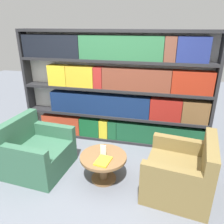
% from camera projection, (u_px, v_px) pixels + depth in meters
% --- Properties ---
extents(ground_plane, '(14.00, 14.00, 0.00)m').
position_uv_depth(ground_plane, '(92.00, 183.00, 3.26)').
color(ground_plane, slate).
extents(bookshelf, '(3.58, 0.30, 2.12)m').
position_uv_depth(bookshelf, '(117.00, 90.00, 4.09)').
color(bookshelf, silver).
rests_on(bookshelf, ground_plane).
extents(armchair_left, '(0.92, 0.96, 0.85)m').
position_uv_depth(armchair_left, '(37.00, 153.00, 3.47)').
color(armchair_left, '#336047').
rests_on(armchair_left, ground_plane).
extents(armchair_right, '(0.97, 1.01, 0.85)m').
position_uv_depth(armchair_right, '(181.00, 174.00, 2.99)').
color(armchair_right, olive).
rests_on(armchair_right, ground_plane).
extents(coffee_table, '(0.69, 0.69, 0.42)m').
position_uv_depth(coffee_table, '(103.00, 163.00, 3.22)').
color(coffee_table, brown).
rests_on(coffee_table, ground_plane).
extents(table_sign, '(0.08, 0.06, 0.18)m').
position_uv_depth(table_sign, '(103.00, 151.00, 3.15)').
color(table_sign, black).
rests_on(table_sign, coffee_table).
extents(stray_book, '(0.22, 0.28, 0.03)m').
position_uv_depth(stray_book, '(103.00, 161.00, 3.03)').
color(stray_book, gold).
rests_on(stray_book, coffee_table).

